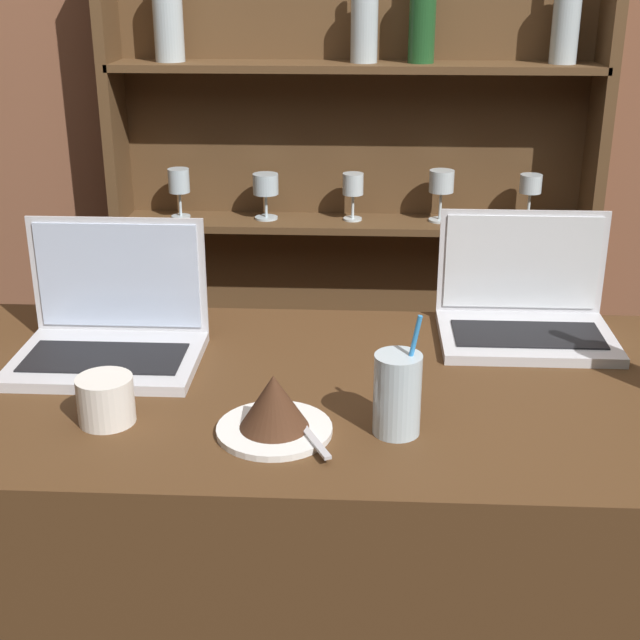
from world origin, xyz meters
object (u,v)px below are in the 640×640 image
Objects in this scene: cake_plate at (274,409)px; laptop_far at (525,310)px; water_glass at (397,394)px; coffee_cup at (106,400)px; laptop_near at (111,329)px.

laptop_far is at bearing 43.13° from cake_plate.
water_glass reaches higher than cake_plate.
laptop_far is at bearing 28.94° from coffee_cup.
laptop_far is at bearing 10.51° from laptop_near.
water_glass is (0.49, -0.25, 0.01)m from laptop_near.
laptop_far is 1.75× the size of cake_plate.
laptop_far is 0.46m from water_glass.
laptop_near is 1.77× the size of cake_plate.
water_glass is at bearing -1.31° from coffee_cup.
laptop_near is at bearing 153.04° from water_glass.
coffee_cup is (-0.25, 0.02, -0.00)m from cake_plate.
cake_plate is 0.18m from water_glass.
laptop_far is 0.77m from coffee_cup.
water_glass is 2.18× the size of coffee_cup.
laptop_near is 3.69× the size of coffee_cup.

